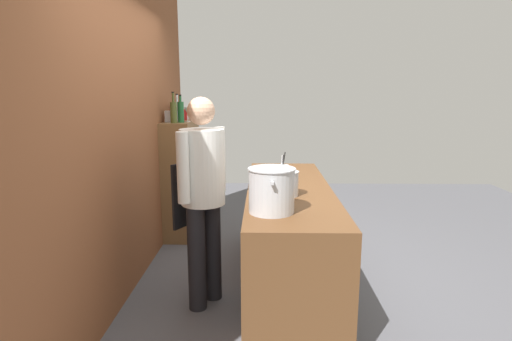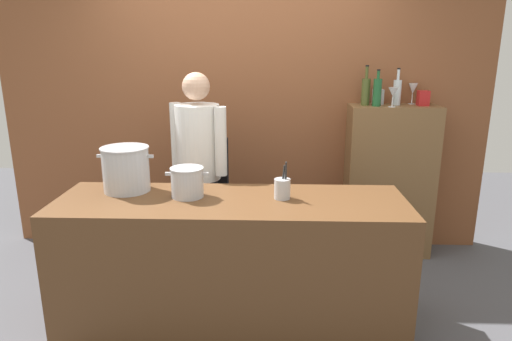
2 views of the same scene
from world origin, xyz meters
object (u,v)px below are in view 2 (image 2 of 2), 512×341
Objects in this scene: wine_bottle_clear at (397,92)px; spice_tin_red at (423,98)px; wine_bottle_olive at (366,91)px; spice_tin_silver at (378,97)px; wine_bottle_green at (377,92)px; wine_glass_wide at (413,89)px; stockpot_large at (126,169)px; stockpot_small at (187,182)px; utensil_crock at (282,188)px; chef at (199,163)px; wine_glass_short at (393,93)px.

spice_tin_red is at bearing -7.74° from wine_bottle_clear.
spice_tin_silver is at bearing 31.87° from wine_bottle_olive.
spice_tin_red is at bearing -14.20° from spice_tin_silver.
wine_bottle_green is 0.10m from wine_bottle_olive.
wine_bottle_green is at bearing -35.77° from wine_bottle_olive.
wine_bottle_clear is at bearing -153.95° from wine_glass_wide.
spice_tin_silver is (1.89, 1.11, 0.37)m from stockpot_large.
wine_glass_wide reaches higher than stockpot_small.
spice_tin_red is (1.21, 1.15, 0.45)m from utensil_crock.
utensil_crock is 1.78m from wine_glass_wide.
utensil_crock is at bearing -6.96° from stockpot_large.
spice_tin_silver is 0.37m from spice_tin_red.
chef reaches higher than utensil_crock.
stockpot_small is at bearing -144.94° from wine_glass_wide.
stockpot_large is 2.97× the size of spice_tin_red.
stockpot_large is 0.45m from stockpot_small.
wine_bottle_green is at bearing 27.70° from stockpot_large.
wine_bottle_olive is at bearing -129.06° from chef.
wine_bottle_clear is (1.63, 0.52, 0.51)m from chef.
wine_bottle_green is (0.81, 1.10, 0.51)m from utensil_crock.
stockpot_large is (-0.41, -0.53, 0.09)m from chef.
wine_bottle_green is at bearing -106.35° from spice_tin_silver.
spice_tin_silver is (0.85, 1.24, 0.45)m from utensil_crock.
wine_glass_wide reaches higher than stockpot_large.
stockpot_large reaches higher than utensil_crock.
wine_bottle_olive is at bearing -167.84° from wine_glass_wide.
wine_bottle_olive is 2.64× the size of spice_tin_red.
wine_bottle_green is at bearing -173.38° from spice_tin_red.
wine_bottle_olive reaches higher than utensil_crock.
wine_bottle_olive reaches higher than wine_bottle_clear.
stockpot_small is 2.20× the size of spice_tin_red.
wine_bottle_clear is 1.92× the size of wine_glass_short.
stockpot_small is 1.83m from wine_bottle_olive.
stockpot_small is 1.95m from spice_tin_silver.
chef is at bearing -165.85° from wine_glass_short.
spice_tin_red is at bearing 19.30° from wine_glass_short.
chef is 13.06× the size of spice_tin_silver.
spice_tin_silver is (0.12, 0.08, -0.06)m from wine_bottle_olive.
spice_tin_silver is at bearing 112.17° from wine_glass_short.
wine_bottle_clear is 0.22m from spice_tin_red.
chef is 0.67m from stockpot_large.
wine_glass_short is 1.27× the size of spice_tin_red.
spice_tin_red is (0.28, 0.10, -0.06)m from wine_glass_short.
wine_bottle_clear reaches higher than stockpot_small.
stockpot_small is at bearing -146.16° from wine_glass_short.
wine_bottle_green is 0.91× the size of wine_bottle_olive.
wine_bottle_olive is (0.72, 1.16, 0.51)m from utensil_crock.
stockpot_large is at bearing 82.88° from chef.
chef is 1.79m from wine_bottle_clear.
wine_bottle_olive reaches higher than wine_glass_wide.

